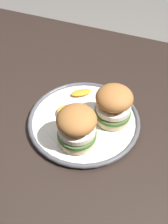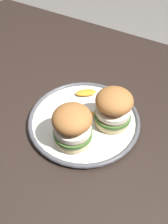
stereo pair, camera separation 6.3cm
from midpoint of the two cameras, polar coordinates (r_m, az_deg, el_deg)
The scene contains 8 objects.
ground_plane at distance 1.35m, azimuth 1.43°, elevation -23.18°, with size 8.00×8.00×0.00m, color slate.
dining_table at distance 0.76m, azimuth 2.36°, elevation -5.60°, with size 1.46×0.94×0.76m.
dinner_plate at distance 0.66m, azimuth 2.71°, elevation -1.95°, with size 0.30×0.30×0.02m.
sandwich_half_left at distance 0.62m, azimuth 9.68°, elevation 0.88°, with size 0.13×0.13×0.10m.
sandwich_half_right at distance 0.57m, azimuth 0.46°, elevation -3.24°, with size 0.12×0.12×0.10m.
orange_peel_curled at distance 0.67m, azimuth -1.10°, elevation 0.26°, with size 0.06×0.06×0.01m.
orange_peel_strip_long at distance 0.72m, azimuth 2.95°, elevation 4.37°, with size 0.06×0.06×0.01m.
orange_peel_strip_short at distance 0.66m, azimuth 2.55°, elevation -0.89°, with size 0.06×0.06×0.01m.
Camera 2 is at (-0.24, 0.40, 1.27)m, focal length 39.82 mm.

